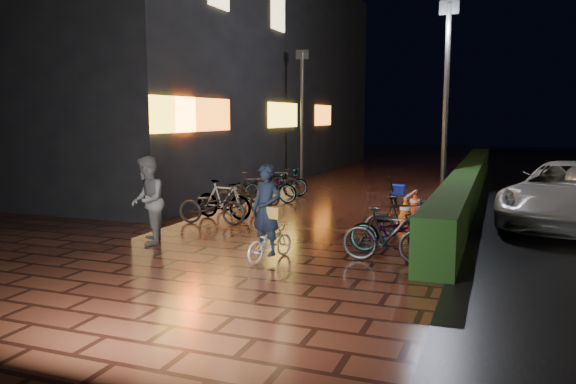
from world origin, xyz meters
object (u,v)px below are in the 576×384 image
at_px(traffic_barrier, 410,207).
at_px(cart_assembly, 398,191).
at_px(bystander_person, 147,200).
at_px(van, 572,194).
at_px(cyclist, 268,225).

height_order(traffic_barrier, cart_assembly, cart_assembly).
relative_size(bystander_person, van, 0.33).
bearing_deg(bystander_person, traffic_barrier, 104.86).
xyz_separation_m(van, traffic_barrier, (-3.60, -0.67, -0.41)).
relative_size(bystander_person, traffic_barrier, 1.05).
relative_size(bystander_person, cyclist, 1.03).
distance_m(van, cart_assembly, 4.47).
distance_m(van, cyclist, 7.65).
bearing_deg(van, cart_assembly, 177.07).
distance_m(bystander_person, traffic_barrier, 6.37).
bearing_deg(traffic_barrier, cyclist, -110.72).
bearing_deg(van, cyclist, -120.52).
xyz_separation_m(cyclist, cart_assembly, (1.14, 6.74, -0.17)).
xyz_separation_m(traffic_barrier, cart_assembly, (-0.66, 2.00, 0.13)).
xyz_separation_m(van, cart_assembly, (-4.26, 1.33, -0.28)).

